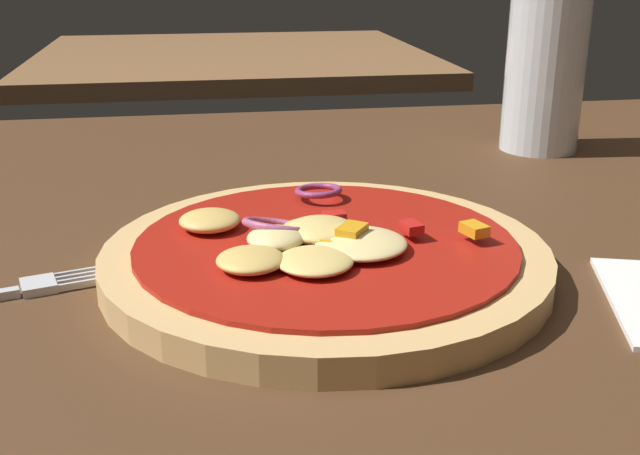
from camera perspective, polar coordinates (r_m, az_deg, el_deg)
dining_table at (r=0.42m, az=-5.10°, el=-6.58°), size 1.33×0.97×0.03m
pizza at (r=0.44m, az=0.27°, el=-2.06°), size 0.25×0.25×0.03m
beer_glass at (r=0.73m, az=16.27°, el=10.71°), size 0.07×0.07×0.15m
background_table at (r=1.41m, az=-6.50°, el=12.29°), size 0.68×0.62×0.03m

